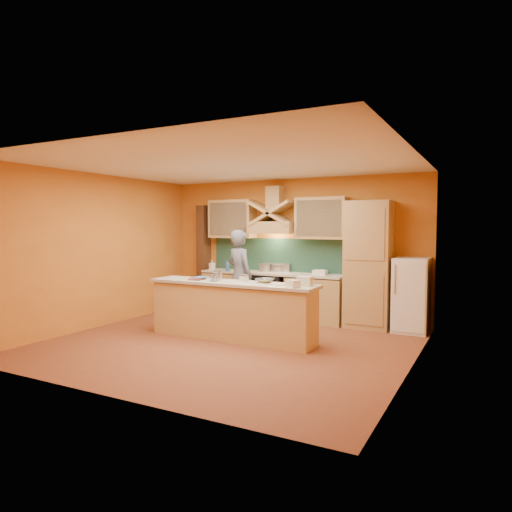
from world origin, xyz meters
The scene contains 36 objects.
floor centered at (0.00, 0.00, 0.00)m, with size 5.50×5.00×0.01m, color brown.
ceiling centered at (0.00, 0.00, 2.80)m, with size 5.50×5.00×0.01m, color white.
wall_back centered at (0.00, 2.50, 1.40)m, with size 5.50×0.02×2.80m, color orange.
wall_front centered at (0.00, -2.50, 1.40)m, with size 5.50×0.02×2.80m, color orange.
wall_left centered at (-2.75, 0.00, 1.40)m, with size 0.02×5.00×2.80m, color orange.
wall_right centered at (2.75, 0.00, 1.40)m, with size 0.02×5.00×2.80m, color orange.
base_cabinet_left centered at (-1.25, 2.20, 0.43)m, with size 1.10×0.60×0.86m, color tan.
base_cabinet_right centered at (0.65, 2.20, 0.43)m, with size 1.10×0.60×0.86m, color tan.
counter_top centered at (-0.30, 2.20, 0.90)m, with size 3.00×0.62×0.04m, color beige.
stove centered at (-0.30, 2.20, 0.45)m, with size 0.60×0.58×0.90m, color black.
backsplash centered at (-0.30, 2.48, 1.25)m, with size 3.00×0.03×0.70m, color #1A3A2F.
range_hood centered at (-0.30, 2.25, 1.82)m, with size 0.92×0.50×0.24m, color tan.
hood_chimney centered at (-0.30, 2.35, 2.40)m, with size 0.30×0.30×0.50m, color tan.
upper_cabinet_left centered at (-1.30, 2.33, 2.00)m, with size 1.00×0.35×0.80m, color tan.
upper_cabinet_right centered at (0.70, 2.33, 2.00)m, with size 1.00×0.35×0.80m, color tan.
pantry_column centered at (1.65, 2.20, 1.15)m, with size 0.80×0.60×2.30m, color tan.
fridge centered at (2.40, 2.20, 0.65)m, with size 0.58×0.60×1.30m, color white.
trim_column_left centered at (-2.05, 2.35, 1.15)m, with size 0.20×0.30×2.30m, color #472816.
island_body centered at (-0.10, 0.30, 0.44)m, with size 2.80×0.55×0.88m, color tan.
island_top centered at (-0.10, 0.30, 0.92)m, with size 2.90×0.62×0.05m, color beige.
person centered at (-0.69, 1.58, 0.89)m, with size 0.65×0.43×1.78m, color slate.
pot_large centered at (-0.48, 2.23, 0.99)m, with size 0.22×0.22×0.17m, color silver.
pot_small centered at (-0.26, 2.36, 0.97)m, with size 0.22×0.22×0.14m, color silver.
soap_bottle_a centered at (-1.70, 2.15, 1.03)m, with size 0.09×0.10×0.21m, color silver.
soap_bottle_b centered at (-1.20, 1.95, 1.04)m, with size 0.10×0.10×0.25m, color #38579A.
bowl_back centered at (0.68, 2.32, 0.96)m, with size 0.25×0.25×0.08m, color silver.
dish_rack centered at (0.72, 2.20, 0.97)m, with size 0.26×0.20×0.09m, color white.
book_lower centered at (-0.89, 0.26, 0.96)m, with size 0.22×0.29×0.03m, color #BA5142.
book_upper centered at (-0.86, 0.33, 0.98)m, with size 0.20×0.28×0.02m, color #426193.
jar_large centered at (-0.45, 0.40, 1.02)m, with size 0.15×0.15×0.15m, color white.
jar_small centered at (-0.39, 0.21, 1.01)m, with size 0.11×0.11×0.13m, color silver.
kitchen_scale centered at (0.06, 0.42, 0.99)m, with size 0.11×0.11×0.09m, color silver.
mixing_bowl centered at (0.42, 0.45, 0.98)m, with size 0.28×0.28×0.07m, color silver.
cloth centered at (0.72, 0.28, 0.95)m, with size 0.23×0.18×0.02m, color beige.
grocery_bag_a centered at (1.13, 0.39, 1.01)m, with size 0.22×0.17×0.14m, color beige.
grocery_bag_b centered at (1.05, 0.12, 1.00)m, with size 0.18×0.14×0.11m, color beige.
Camera 1 is at (3.68, -6.03, 1.84)m, focal length 32.00 mm.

